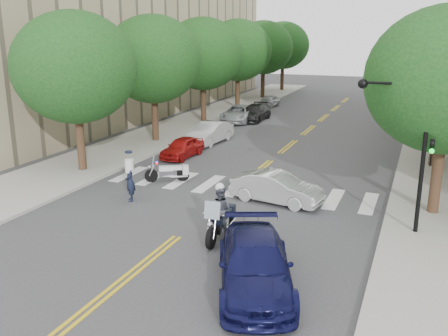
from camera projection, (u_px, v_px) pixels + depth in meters
The scene contains 26 objects.
ground at pixel (177, 237), 18.54m from camera, with size 140.00×140.00×0.00m, color #38383A.
sidewalk_left at pixel (196, 121), 41.60m from camera, with size 5.00×60.00×0.15m, color #9E9991.
sidewalk_right at pixel (443, 139), 34.76m from camera, with size 5.00×60.00×0.15m, color #9E9991.
tree_l_0 at pixel (75, 68), 25.58m from camera, with size 6.40×6.40×8.45m.
tree_l_1 at pixel (153, 59), 32.73m from camera, with size 6.40×6.40×8.45m.
tree_l_2 at pixel (203, 54), 39.88m from camera, with size 6.40×6.40×8.45m.
tree_l_3 at pixel (238, 50), 47.03m from camera, with size 6.40×6.40×8.45m.
tree_l_4 at pixel (263, 48), 54.18m from camera, with size 6.40×6.40×8.45m.
tree_l_5 at pixel (283, 45), 61.33m from camera, with size 6.40×6.40×8.45m.
tree_r_0 at pixel (448, 80), 19.25m from camera, with size 6.40×6.40×8.45m.
tree_r_1 at pixel (444, 66), 26.40m from camera, with size 6.40×6.40×8.45m.
tree_r_2 at pixel (441, 59), 33.54m from camera, with size 6.40×6.40×8.45m.
tree_r_3 at pixel (440, 53), 40.69m from camera, with size 6.40×6.40×8.45m.
tree_r_4 at pixel (439, 50), 47.84m from camera, with size 6.40×6.40×8.45m.
tree_r_5 at pixel (438, 47), 54.99m from camera, with size 6.40×6.40×8.45m.
traffic_signal_pole at pixel (411, 137), 17.89m from camera, with size 2.82×0.42×6.00m.
motorcycle_police at pixel (220, 213), 18.29m from camera, with size 0.91×2.61×2.12m.
motorcycle_parked at pixel (171, 172), 25.20m from camera, with size 2.08×1.32×1.45m.
officer_standing at pixel (130, 181), 22.23m from camera, with size 0.68×0.44×1.85m, color #151B30.
convertible at pixel (276, 188), 22.09m from camera, with size 1.43×4.11×1.36m, color silver.
sedan_blue at pixel (255, 265), 14.68m from camera, with size 2.12×5.22×1.51m, color #0E103C.
parked_car_a at pixel (182, 147), 29.97m from camera, with size 1.44×3.58×1.22m, color #AB1312.
parked_car_b at pixel (210, 133), 33.69m from camera, with size 1.51×4.33×1.43m, color #BCBCBC.
parked_car_c at pixel (238, 114), 41.63m from camera, with size 2.24×4.85×1.35m, color #B1B5B9.
parked_car_d at pixel (255, 113), 42.13m from camera, with size 1.87×4.59×1.33m, color black.
parked_car_e at pixel (269, 101), 49.42m from camera, with size 1.42×3.52×1.20m, color #A8A8AE.
Camera 1 is at (8.03, -15.28, 7.44)m, focal length 40.00 mm.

